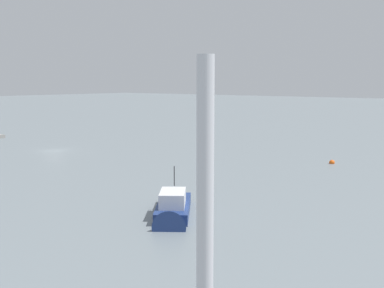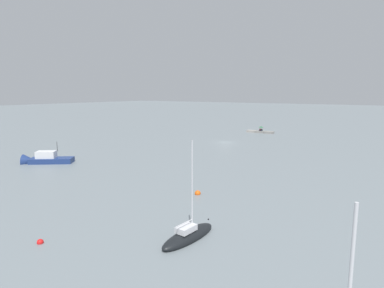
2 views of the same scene
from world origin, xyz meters
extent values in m
plane|color=slate|center=(0.00, 0.00, 0.00)|extent=(500.00, 500.00, 0.00)
cube|color=gray|center=(-2.64, -21.39, 0.29)|extent=(2.55, 1.64, 0.59)
cube|color=gray|center=(0.00, -21.39, 0.29)|extent=(2.55, 1.64, 0.59)
cube|color=gray|center=(2.64, -21.39, 0.29)|extent=(2.55, 1.64, 0.59)
cube|color=#1E2333|center=(-0.55, -21.00, 0.67)|extent=(0.39, 0.45, 0.16)
cube|color=#232328|center=(-0.52, -21.27, 0.85)|extent=(0.42, 0.25, 0.52)
sphere|color=tan|center=(-0.52, -21.27, 1.20)|extent=(0.22, 0.22, 0.22)
cube|color=#1E2333|center=(0.01, -21.13, 0.67)|extent=(0.39, 0.45, 0.16)
cube|color=maroon|center=(0.04, -21.41, 0.85)|extent=(0.42, 0.25, 0.52)
sphere|color=tan|center=(0.04, -21.41, 1.20)|extent=(0.22, 0.22, 0.22)
cylinder|color=black|center=(-0.24, -21.39, 1.11)|extent=(0.02, 0.02, 1.05)
cone|color=#19662D|center=(-0.24, -21.39, 1.71)|extent=(1.42, 1.42, 0.25)
sphere|color=black|center=(-0.24, -21.39, 1.86)|extent=(0.05, 0.05, 0.05)
ellipsoid|color=black|center=(-21.09, 46.51, 0.21)|extent=(2.20, 6.10, 1.02)
cube|color=silver|center=(-21.06, 46.81, 0.96)|extent=(1.16, 1.75, 0.47)
cylinder|color=silver|center=(-21.13, 46.03, 4.33)|extent=(0.10, 0.10, 7.20)
cylinder|color=silver|center=(-21.04, 47.08, 1.49)|extent=(0.25, 2.09, 0.08)
sphere|color=black|center=(-21.32, 43.77, 0.77)|extent=(0.14, 0.14, 0.14)
cube|color=navy|center=(13.60, 35.29, 0.28)|extent=(6.90, 6.05, 1.13)
cone|color=navy|center=(16.31, 37.32, 0.28)|extent=(3.32, 3.33, 2.38)
cube|color=silver|center=(14.25, 35.78, 1.41)|extent=(3.51, 3.30, 1.13)
cube|color=#283847|center=(14.90, 36.27, 1.47)|extent=(1.18, 1.51, 0.79)
cylinder|color=black|center=(12.79, 34.68, 2.76)|extent=(0.07, 0.07, 1.58)
sphere|color=red|center=(-11.90, 53.49, 0.09)|extent=(0.51, 0.51, 0.51)
sphere|color=#EA5914|center=(-15.53, 36.34, 0.12)|extent=(0.69, 0.69, 0.69)
camera|label=1|loc=(40.13, 58.40, 10.25)|focal=43.32mm
camera|label=2|loc=(-35.02, 67.21, 11.67)|focal=30.98mm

